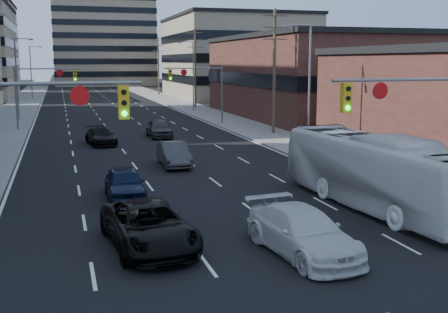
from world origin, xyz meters
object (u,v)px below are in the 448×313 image
Objects in this scene: white_van at (303,232)px; sedan_blue at (125,184)px; transit_bus at (376,172)px; black_pickup at (148,226)px.

sedan_blue is at bearing 110.92° from white_van.
white_van is 0.46× the size of transit_bus.
white_van reaches higher than sedan_blue.
transit_bus is at bearing -22.71° from sedan_blue.
white_van is 10.69m from sedan_blue.
black_pickup is at bearing -170.45° from transit_bus.
white_van is 7.38m from transit_bus.
black_pickup reaches higher than sedan_blue.
black_pickup is 1.04× the size of white_van.
transit_bus is at bearing 33.24° from white_van.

